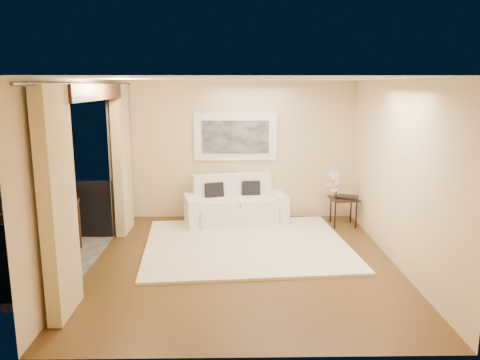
{
  "coord_description": "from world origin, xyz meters",
  "views": [
    {
      "loc": [
        -0.17,
        -6.63,
        2.62
      ],
      "look_at": [
        -0.04,
        1.05,
        1.05
      ],
      "focal_mm": 35.0,
      "sensor_mm": 36.0,
      "label": 1
    }
  ],
  "objects_px": {
    "sofa": "(235,206)",
    "orchid": "(334,183)",
    "side_table": "(344,201)",
    "bistro_table": "(54,209)",
    "balcony_chair_far": "(58,213)",
    "ice_bucket": "(48,196)"
  },
  "relations": [
    {
      "from": "side_table",
      "to": "bistro_table",
      "type": "height_order",
      "value": "bistro_table"
    },
    {
      "from": "ice_bucket",
      "to": "sofa",
      "type": "bearing_deg",
      "value": 28.45
    },
    {
      "from": "orchid",
      "to": "ice_bucket",
      "type": "xyz_separation_m",
      "value": [
        -4.79,
        -1.46,
        0.12
      ]
    },
    {
      "from": "sofa",
      "to": "orchid",
      "type": "distance_m",
      "value": 1.93
    },
    {
      "from": "orchid",
      "to": "bistro_table",
      "type": "height_order",
      "value": "orchid"
    },
    {
      "from": "balcony_chair_far",
      "to": "ice_bucket",
      "type": "xyz_separation_m",
      "value": [
        0.03,
        -0.41,
        0.38
      ]
    },
    {
      "from": "bistro_table",
      "to": "balcony_chair_far",
      "type": "height_order",
      "value": "balcony_chair_far"
    },
    {
      "from": "orchid",
      "to": "balcony_chair_far",
      "type": "xyz_separation_m",
      "value": [
        -4.83,
        -1.05,
        -0.26
      ]
    },
    {
      "from": "bistro_table",
      "to": "ice_bucket",
      "type": "bearing_deg",
      "value": 134.97
    },
    {
      "from": "sofa",
      "to": "side_table",
      "type": "height_order",
      "value": "sofa"
    },
    {
      "from": "bistro_table",
      "to": "side_table",
      "type": "bearing_deg",
      "value": 16.83
    },
    {
      "from": "side_table",
      "to": "sofa",
      "type": "bearing_deg",
      "value": 173.71
    },
    {
      "from": "bistro_table",
      "to": "balcony_chair_far",
      "type": "bearing_deg",
      "value": 105.62
    },
    {
      "from": "side_table",
      "to": "bistro_table",
      "type": "bearing_deg",
      "value": -163.17
    },
    {
      "from": "orchid",
      "to": "sofa",
      "type": "bearing_deg",
      "value": 176.19
    },
    {
      "from": "side_table",
      "to": "bistro_table",
      "type": "distance_m",
      "value": 5.08
    },
    {
      "from": "orchid",
      "to": "bistro_table",
      "type": "relative_size",
      "value": 0.63
    },
    {
      "from": "ice_bucket",
      "to": "balcony_chair_far",
      "type": "bearing_deg",
      "value": 94.75
    },
    {
      "from": "orchid",
      "to": "ice_bucket",
      "type": "relative_size",
      "value": 2.6
    },
    {
      "from": "sofa",
      "to": "ice_bucket",
      "type": "xyz_separation_m",
      "value": [
        -2.92,
        -1.58,
        0.59
      ]
    },
    {
      "from": "orchid",
      "to": "balcony_chair_far",
      "type": "relative_size",
      "value": 0.56
    },
    {
      "from": "balcony_chair_far",
      "to": "bistro_table",
      "type": "bearing_deg",
      "value": 91.13
    }
  ]
}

